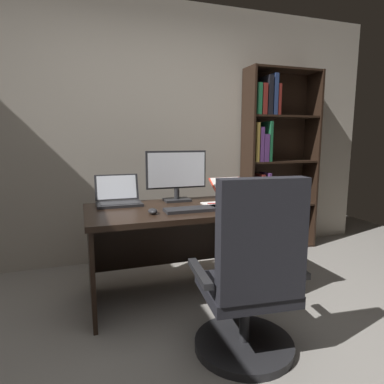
{
  "coord_description": "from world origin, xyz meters",
  "views": [
    {
      "loc": [
        -0.71,
        -1.52,
        1.26
      ],
      "look_at": [
        0.09,
        0.87,
        0.86
      ],
      "focal_mm": 31.02,
      "sensor_mm": 36.0,
      "label": 1
    }
  ],
  "objects_px": {
    "office_chair": "(252,284)",
    "monitor": "(176,175)",
    "computer_mouse": "(153,211)",
    "laptop": "(118,198)",
    "keyboard": "(193,209)",
    "open_binder": "(246,207)",
    "reading_stand_with_book": "(230,187)",
    "pen": "(216,203)",
    "desk": "(185,229)",
    "notepad": "(214,205)",
    "bookshelf": "(271,162)"
  },
  "relations": [
    {
      "from": "office_chair",
      "to": "laptop",
      "type": "height_order",
      "value": "office_chair"
    },
    {
      "from": "keyboard",
      "to": "notepad",
      "type": "height_order",
      "value": "keyboard"
    },
    {
      "from": "open_binder",
      "to": "office_chair",
      "type": "bearing_deg",
      "value": -124.31
    },
    {
      "from": "laptop",
      "to": "desk",
      "type": "bearing_deg",
      "value": -20.99
    },
    {
      "from": "laptop",
      "to": "pen",
      "type": "relative_size",
      "value": 2.54
    },
    {
      "from": "desk",
      "to": "pen",
      "type": "xyz_separation_m",
      "value": [
        0.24,
        -0.09,
        0.21
      ]
    },
    {
      "from": "monitor",
      "to": "pen",
      "type": "distance_m",
      "value": 0.43
    },
    {
      "from": "office_chair",
      "to": "monitor",
      "type": "relative_size",
      "value": 2.03
    },
    {
      "from": "laptop",
      "to": "bookshelf",
      "type": "bearing_deg",
      "value": 17.32
    },
    {
      "from": "open_binder",
      "to": "monitor",
      "type": "bearing_deg",
      "value": 121.65
    },
    {
      "from": "keyboard",
      "to": "open_binder",
      "type": "bearing_deg",
      "value": -6.86
    },
    {
      "from": "bookshelf",
      "to": "desk",
      "type": "bearing_deg",
      "value": -149.5
    },
    {
      "from": "reading_stand_with_book",
      "to": "pen",
      "type": "height_order",
      "value": "reading_stand_with_book"
    },
    {
      "from": "notepad",
      "to": "laptop",
      "type": "bearing_deg",
      "value": 158.76
    },
    {
      "from": "reading_stand_with_book",
      "to": "notepad",
      "type": "xyz_separation_m",
      "value": [
        -0.3,
        -0.35,
        -0.08
      ]
    },
    {
      "from": "computer_mouse",
      "to": "reading_stand_with_book",
      "type": "distance_m",
      "value": 0.97
    },
    {
      "from": "bookshelf",
      "to": "monitor",
      "type": "bearing_deg",
      "value": -156.48
    },
    {
      "from": "keyboard",
      "to": "open_binder",
      "type": "distance_m",
      "value": 0.42
    },
    {
      "from": "office_chair",
      "to": "monitor",
      "type": "distance_m",
      "value": 1.25
    },
    {
      "from": "notepad",
      "to": "bookshelf",
      "type": "bearing_deg",
      "value": 38.65
    },
    {
      "from": "office_chair",
      "to": "desk",
      "type": "bearing_deg",
      "value": 101.42
    },
    {
      "from": "desk",
      "to": "computer_mouse",
      "type": "distance_m",
      "value": 0.45
    },
    {
      "from": "bookshelf",
      "to": "monitor",
      "type": "relative_size",
      "value": 3.83
    },
    {
      "from": "office_chair",
      "to": "open_binder",
      "type": "xyz_separation_m",
      "value": [
        0.31,
        0.66,
        0.29
      ]
    },
    {
      "from": "monitor",
      "to": "open_binder",
      "type": "relative_size",
      "value": 0.96
    },
    {
      "from": "notepad",
      "to": "reading_stand_with_book",
      "type": "bearing_deg",
      "value": 49.27
    },
    {
      "from": "computer_mouse",
      "to": "laptop",
      "type": "bearing_deg",
      "value": 113.95
    },
    {
      "from": "reading_stand_with_book",
      "to": "pen",
      "type": "distance_m",
      "value": 0.45
    },
    {
      "from": "keyboard",
      "to": "computer_mouse",
      "type": "relative_size",
      "value": 4.04
    },
    {
      "from": "open_binder",
      "to": "notepad",
      "type": "relative_size",
      "value": 2.59
    },
    {
      "from": "bookshelf",
      "to": "computer_mouse",
      "type": "relative_size",
      "value": 19.35
    },
    {
      "from": "office_chair",
      "to": "computer_mouse",
      "type": "distance_m",
      "value": 0.88
    },
    {
      "from": "open_binder",
      "to": "laptop",
      "type": "bearing_deg",
      "value": 142.66
    },
    {
      "from": "desk",
      "to": "reading_stand_with_book",
      "type": "distance_m",
      "value": 0.65
    },
    {
      "from": "pen",
      "to": "keyboard",
      "type": "bearing_deg",
      "value": -149.25
    },
    {
      "from": "laptop",
      "to": "computer_mouse",
      "type": "height_order",
      "value": "laptop"
    },
    {
      "from": "office_chair",
      "to": "open_binder",
      "type": "height_order",
      "value": "office_chair"
    },
    {
      "from": "keyboard",
      "to": "reading_stand_with_book",
      "type": "height_order",
      "value": "reading_stand_with_book"
    },
    {
      "from": "office_chair",
      "to": "monitor",
      "type": "height_order",
      "value": "monitor"
    },
    {
      "from": "desk",
      "to": "notepad",
      "type": "distance_m",
      "value": 0.31
    },
    {
      "from": "office_chair",
      "to": "pen",
      "type": "height_order",
      "value": "office_chair"
    },
    {
      "from": "desk",
      "to": "office_chair",
      "type": "distance_m",
      "value": 0.96
    },
    {
      "from": "desk",
      "to": "open_binder",
      "type": "relative_size",
      "value": 2.86
    },
    {
      "from": "bookshelf",
      "to": "pen",
      "type": "distance_m",
      "value": 1.34
    },
    {
      "from": "office_chair",
      "to": "keyboard",
      "type": "relative_size",
      "value": 2.54
    },
    {
      "from": "laptop",
      "to": "keyboard",
      "type": "distance_m",
      "value": 0.65
    },
    {
      "from": "open_binder",
      "to": "pen",
      "type": "bearing_deg",
      "value": 120.03
    },
    {
      "from": "bookshelf",
      "to": "computer_mouse",
      "type": "distance_m",
      "value": 1.87
    },
    {
      "from": "monitor",
      "to": "open_binder",
      "type": "bearing_deg",
      "value": -48.92
    },
    {
      "from": "bookshelf",
      "to": "open_binder",
      "type": "distance_m",
      "value": 1.36
    }
  ]
}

